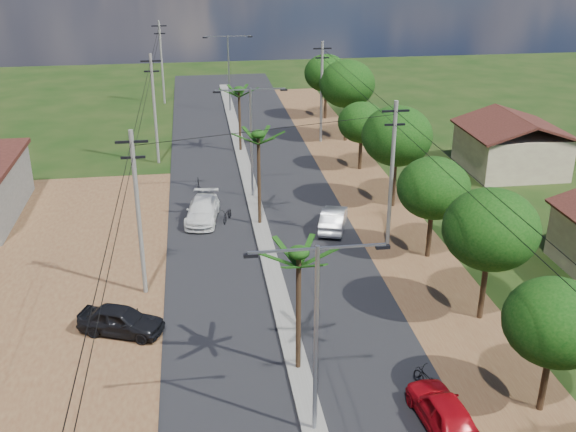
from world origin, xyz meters
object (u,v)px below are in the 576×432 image
(car_red_near, at_px, (443,412))
(car_parked_dark, at_px, (121,321))
(car_silver_mid, at_px, (333,219))
(car_white_far, at_px, (203,211))
(moto_rider_east, at_px, (429,382))

(car_red_near, bearing_deg, car_parked_dark, -38.24)
(car_silver_mid, bearing_deg, car_red_near, 109.32)
(car_white_far, xyz_separation_m, moto_rider_east, (8.88, -19.54, -0.22))
(car_white_far, bearing_deg, car_red_near, -59.72)
(car_red_near, distance_m, car_parked_dark, 15.49)
(car_parked_dark, bearing_deg, car_silver_mid, -28.51)
(car_parked_dark, bearing_deg, moto_rider_east, -94.39)
(car_red_near, xyz_separation_m, car_parked_dark, (-12.92, 8.55, -0.02))
(car_silver_mid, relative_size, moto_rider_east, 2.27)
(car_parked_dark, height_order, moto_rider_east, car_parked_dark)
(car_white_far, height_order, moto_rider_east, car_white_far)
(car_silver_mid, xyz_separation_m, moto_rider_east, (0.55, -16.92, -0.21))
(car_silver_mid, bearing_deg, car_white_far, 0.83)
(moto_rider_east, bearing_deg, car_red_near, 60.28)
(car_silver_mid, xyz_separation_m, car_parked_dark, (-12.57, -10.56, 0.01))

